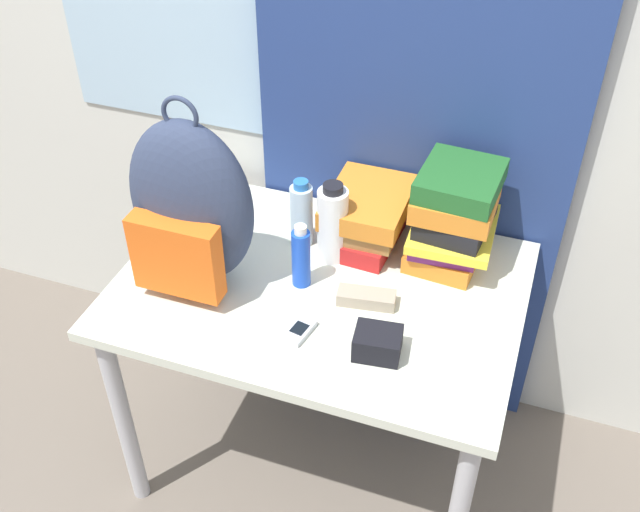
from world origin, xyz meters
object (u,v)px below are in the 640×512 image
object	(u,v)px
sunglasses_case	(366,298)
sunscreen_bottle	(301,257)
camera_pouch	(378,343)
book_stack_left	(369,216)
cell_phone	(299,331)
book_stack_center	(454,216)
sports_bottle	(333,224)
backpack	(190,208)
water_bottle	(301,214)

from	to	relation	value
sunglasses_case	sunscreen_bottle	bearing A→B (deg)	174.29
sunglasses_case	camera_pouch	distance (m)	0.18
book_stack_left	sunglasses_case	world-z (taller)	book_stack_left
book_stack_left	sunscreen_bottle	xyz separation A→B (m)	(-0.11, -0.24, 0.00)
book_stack_left	cell_phone	bearing A→B (deg)	-97.11
cell_phone	book_stack_center	bearing A→B (deg)	55.28
book_stack_left	sports_bottle	xyz separation A→B (m)	(-0.07, -0.11, 0.03)
sports_bottle	cell_phone	distance (m)	0.33
backpack	camera_pouch	size ratio (longest dim) A/B	4.36
cell_phone	sports_bottle	bearing A→B (deg)	93.86
backpack	book_stack_center	size ratio (longest dim) A/B	1.88
sunscreen_bottle	cell_phone	xyz separation A→B (m)	(0.06, -0.18, -0.08)
sunglasses_case	camera_pouch	xyz separation A→B (m)	(0.08, -0.16, 0.02)
book_stack_center	sunscreen_bottle	size ratio (longest dim) A/B	1.50
backpack	sunglasses_case	bearing A→B (deg)	6.26
sports_bottle	water_bottle	bearing A→B (deg)	162.02
backpack	sunscreen_bottle	size ratio (longest dim) A/B	2.81
backpack	book_stack_left	distance (m)	0.51
cell_phone	book_stack_left	bearing A→B (deg)	82.89
book_stack_left	cell_phone	world-z (taller)	book_stack_left
sunscreen_bottle	sunglasses_case	world-z (taller)	sunscreen_bottle
water_bottle	sunglasses_case	distance (m)	0.32
sports_bottle	sunscreen_bottle	xyz separation A→B (m)	(-0.04, -0.13, -0.02)
backpack	sports_bottle	xyz separation A→B (m)	(0.31, 0.20, -0.11)
sports_bottle	sunglasses_case	world-z (taller)	sports_bottle
book_stack_center	cell_phone	xyz separation A→B (m)	(-0.29, -0.41, -0.14)
cell_phone	camera_pouch	size ratio (longest dim) A/B	0.84
cell_phone	sunglasses_case	distance (m)	0.20
camera_pouch	sunscreen_bottle	bearing A→B (deg)	145.65
sunscreen_bottle	camera_pouch	size ratio (longest dim) A/B	1.55
book_stack_center	sunscreen_bottle	xyz separation A→B (m)	(-0.35, -0.23, -0.06)
book_stack_center	sunglasses_case	bearing A→B (deg)	-122.60
book_stack_left	camera_pouch	bearing A→B (deg)	-70.59
sports_bottle	camera_pouch	world-z (taller)	sports_bottle
water_bottle	sports_bottle	size ratio (longest dim) A/B	0.86
sunglasses_case	camera_pouch	bearing A→B (deg)	-64.67
sunscreen_bottle	camera_pouch	xyz separation A→B (m)	(0.26, -0.18, -0.06)
sports_bottle	sunglasses_case	xyz separation A→B (m)	(0.15, -0.15, -0.10)
sports_bottle	sunglasses_case	bearing A→B (deg)	-46.51
water_bottle	camera_pouch	world-z (taller)	water_bottle
backpack	sunscreen_bottle	world-z (taller)	backpack
backpack	sunscreen_bottle	bearing A→B (deg)	14.28
sunscreen_bottle	camera_pouch	world-z (taller)	sunscreen_bottle
book_stack_center	water_bottle	world-z (taller)	book_stack_center
backpack	sunglasses_case	world-z (taller)	backpack
cell_phone	sunscreen_bottle	bearing A→B (deg)	109.12
cell_phone	camera_pouch	distance (m)	0.20
backpack	water_bottle	bearing A→B (deg)	48.65
backpack	camera_pouch	xyz separation A→B (m)	(0.53, -0.11, -0.19)
sports_bottle	cell_phone	world-z (taller)	sports_bottle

